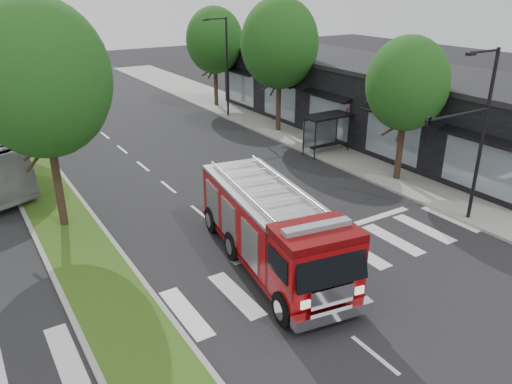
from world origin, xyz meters
The scene contains 12 objects.
ground centered at (0.00, 0.00, 0.00)m, with size 140.00×140.00×0.00m, color black.
sidewalk_right centered at (12.50, 10.00, 0.07)m, with size 5.00×80.00×0.15m, color gray.
median centered at (-6.00, 18.00, 0.08)m, with size 3.00×50.00×0.15m.
storefront_row centered at (17.00, 10.00, 2.50)m, with size 8.00×30.00×5.00m, color black.
bus_shelter centered at (11.20, 8.15, 2.04)m, with size 3.20×1.60×2.61m.
tree_right_near centered at (11.50, 2.00, 5.51)m, with size 4.40×4.40×8.05m.
tree_right_mid centered at (11.50, 14.00, 6.49)m, with size 5.60×5.60×9.72m.
tree_right_far centered at (11.50, 24.00, 5.84)m, with size 5.00×5.00×8.73m.
tree_median_near centered at (-6.00, 6.00, 6.81)m, with size 5.80×5.80×10.16m.
streetlight_right_near centered at (9.61, -3.50, 4.67)m, with size 4.08×0.22×8.00m.
streetlight_right_far centered at (10.35, 20.00, 4.48)m, with size 2.11×0.20×8.00m.
fire_engine centered at (0.33, -1.85, 1.58)m, with size 4.24×9.83×3.30m.
Camera 1 is at (-9.49, -16.31, 10.48)m, focal length 35.00 mm.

